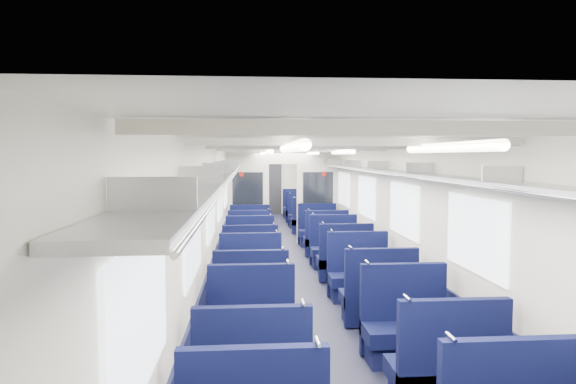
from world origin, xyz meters
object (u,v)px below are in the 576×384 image
at_px(seat_5, 447,375).
at_px(seat_10, 251,281).
at_px(seat_26, 249,210).
at_px(seat_15, 334,251).
at_px(seat_12, 250,264).
at_px(seat_17, 326,241).
at_px(seat_18, 250,235).
at_px(seat_25, 300,213).
at_px(seat_16, 250,241).
at_px(end_door, 271,188).
at_px(seat_21, 308,222).
at_px(seat_11, 359,278).
at_px(seat_14, 250,252).
at_px(seat_19, 318,232).
at_px(seat_23, 303,217).
at_px(seat_13, 345,262).
at_px(seat_27, 296,209).
at_px(seat_6, 251,332).
at_px(seat_24, 250,214).
at_px(seat_20, 250,222).
at_px(seat_22, 250,218).
at_px(seat_9, 378,300).
at_px(bulkhead, 283,195).
at_px(seat_8, 251,303).
at_px(seat_7, 406,331).

bearing_deg(seat_5, seat_10, 115.88).
xyz_separation_m(seat_10, seat_26, (0.00, 10.04, 0.00)).
relative_size(seat_10, seat_15, 1.00).
height_order(seat_12, seat_17, same).
height_order(seat_18, seat_25, same).
bearing_deg(seat_16, seat_17, -5.06).
distance_m(end_door, seat_21, 4.90).
xyz_separation_m(seat_11, seat_17, (0.00, 3.33, 0.00)).
height_order(end_door, seat_14, end_door).
height_order(seat_19, seat_23, same).
distance_m(end_door, seat_15, 9.23).
bearing_deg(seat_13, seat_11, -90.00).
distance_m(seat_13, seat_15, 1.09).
relative_size(seat_5, seat_14, 1.00).
bearing_deg(seat_27, end_door, 123.11).
height_order(seat_14, seat_23, same).
distance_m(seat_13, seat_26, 9.02).
height_order(seat_11, seat_18, same).
bearing_deg(seat_6, seat_14, 90.00).
bearing_deg(seat_16, seat_6, -90.00).
distance_m(seat_10, seat_26, 10.04).
relative_size(seat_21, seat_24, 1.00).
distance_m(end_door, seat_27, 1.66).
distance_m(seat_20, seat_27, 3.89).
xyz_separation_m(seat_16, seat_22, (0.00, 4.27, 0.00)).
xyz_separation_m(seat_9, seat_19, (0.00, 5.80, 0.00)).
bearing_deg(seat_21, bulkhead, -116.64).
bearing_deg(seat_9, seat_25, 90.00).
bearing_deg(seat_17, seat_19, 90.00).
xyz_separation_m(seat_11, seat_16, (-1.66, 3.48, 0.00)).
bearing_deg(seat_19, seat_14, -124.35).
height_order(seat_8, seat_12, same).
bearing_deg(seat_18, seat_9, -73.48).
bearing_deg(seat_6, seat_20, 90.00).
bearing_deg(seat_19, seat_7, -90.00).
xyz_separation_m(seat_18, seat_22, (0.00, 3.32, 0.00)).
relative_size(seat_11, seat_17, 1.00).
bearing_deg(seat_14, seat_15, 1.57).
bearing_deg(seat_23, seat_25, 90.00).
bearing_deg(seat_13, bulkhead, 102.24).
bearing_deg(end_door, seat_21, -80.15).
xyz_separation_m(seat_8, seat_14, (0.00, 3.36, 0.00)).
xyz_separation_m(seat_23, seat_24, (-1.66, 0.95, 0.00)).
height_order(bulkhead, seat_27, bulkhead).
relative_size(seat_7, seat_23, 1.00).
bearing_deg(seat_21, seat_10, -104.01).
height_order(seat_9, seat_15, same).
bearing_deg(seat_9, seat_26, 98.44).
height_order(seat_6, seat_16, same).
bearing_deg(seat_8, seat_18, 90.00).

